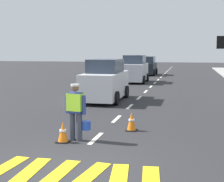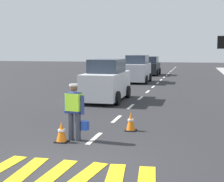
{
  "view_description": "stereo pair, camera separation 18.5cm",
  "coord_description": "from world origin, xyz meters",
  "px_view_note": "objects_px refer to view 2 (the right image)",
  "views": [
    {
      "loc": [
        2.69,
        -6.95,
        2.64
      ],
      "look_at": [
        -0.16,
        5.6,
        1.1
      ],
      "focal_mm": 54.65,
      "sensor_mm": 36.0,
      "label": 1
    },
    {
      "loc": [
        2.87,
        -6.9,
        2.64
      ],
      "look_at": [
        -0.16,
        5.6,
        1.1
      ],
      "focal_mm": 54.65,
      "sensor_mm": 36.0,
      "label": 2
    }
  ],
  "objects_px": {
    "traffic_cone_near": "(131,121)",
    "car_oncoming_third": "(151,66)",
    "traffic_cone_far": "(61,132)",
    "car_oncoming_lead": "(107,81)",
    "road_worker": "(75,109)",
    "car_oncoming_second": "(137,70)"
  },
  "relations": [
    {
      "from": "traffic_cone_near",
      "to": "traffic_cone_far",
      "type": "bearing_deg",
      "value": -132.48
    },
    {
      "from": "car_oncoming_second",
      "to": "car_oncoming_lead",
      "type": "height_order",
      "value": "car_oncoming_second"
    },
    {
      "from": "traffic_cone_far",
      "to": "car_oncoming_lead",
      "type": "relative_size",
      "value": 0.14
    },
    {
      "from": "traffic_cone_near",
      "to": "car_oncoming_third",
      "type": "relative_size",
      "value": 0.15
    },
    {
      "from": "car_oncoming_second",
      "to": "car_oncoming_lead",
      "type": "relative_size",
      "value": 0.93
    },
    {
      "from": "traffic_cone_far",
      "to": "car_oncoming_lead",
      "type": "xyz_separation_m",
      "value": [
        -0.78,
        8.23,
        0.72
      ]
    },
    {
      "from": "car_oncoming_lead",
      "to": "road_worker",
      "type": "bearing_deg",
      "value": -82.15
    },
    {
      "from": "road_worker",
      "to": "car_oncoming_lead",
      "type": "xyz_separation_m",
      "value": [
        -1.09,
        7.94,
        0.08
      ]
    },
    {
      "from": "traffic_cone_far",
      "to": "car_oncoming_second",
      "type": "relative_size",
      "value": 0.15
    },
    {
      "from": "road_worker",
      "to": "car_oncoming_second",
      "type": "height_order",
      "value": "car_oncoming_second"
    },
    {
      "from": "traffic_cone_near",
      "to": "car_oncoming_second",
      "type": "distance_m",
      "value": 17.09
    },
    {
      "from": "car_oncoming_second",
      "to": "car_oncoming_third",
      "type": "bearing_deg",
      "value": 89.85
    },
    {
      "from": "traffic_cone_far",
      "to": "car_oncoming_lead",
      "type": "height_order",
      "value": "car_oncoming_lead"
    },
    {
      "from": "traffic_cone_near",
      "to": "car_oncoming_second",
      "type": "relative_size",
      "value": 0.16
    },
    {
      "from": "road_worker",
      "to": "traffic_cone_far",
      "type": "bearing_deg",
      "value": -137.66
    },
    {
      "from": "traffic_cone_near",
      "to": "traffic_cone_far",
      "type": "height_order",
      "value": "traffic_cone_near"
    },
    {
      "from": "road_worker",
      "to": "car_oncoming_second",
      "type": "distance_m",
      "value": 18.48
    },
    {
      "from": "traffic_cone_far",
      "to": "traffic_cone_near",
      "type": "bearing_deg",
      "value": 47.52
    },
    {
      "from": "road_worker",
      "to": "car_oncoming_lead",
      "type": "height_order",
      "value": "car_oncoming_lead"
    },
    {
      "from": "car_oncoming_lead",
      "to": "car_oncoming_third",
      "type": "height_order",
      "value": "car_oncoming_lead"
    },
    {
      "from": "road_worker",
      "to": "car_oncoming_third",
      "type": "bearing_deg",
      "value": 92.5
    },
    {
      "from": "car_oncoming_lead",
      "to": "traffic_cone_far",
      "type": "bearing_deg",
      "value": -84.59
    }
  ]
}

